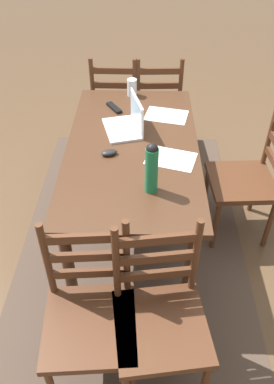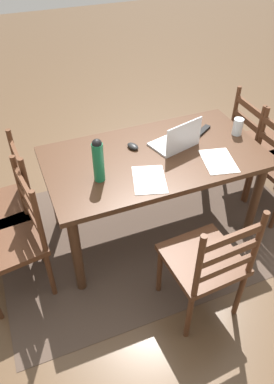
# 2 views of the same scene
# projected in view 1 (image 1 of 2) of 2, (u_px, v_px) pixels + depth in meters

# --- Properties ---
(ground_plane) EXTENTS (14.00, 14.00, 0.00)m
(ground_plane) POSITION_uv_depth(u_px,v_px,m) (133.00, 225.00, 2.97)
(ground_plane) COLOR brown
(area_rug) EXTENTS (2.46, 1.60, 0.01)m
(area_rug) POSITION_uv_depth(u_px,v_px,m) (133.00, 225.00, 2.97)
(area_rug) COLOR #47382D
(area_rug) RESTS_ON ground
(dining_table) EXTENTS (1.57, 0.85, 0.74)m
(dining_table) POSITION_uv_depth(u_px,v_px,m) (133.00, 157.00, 2.55)
(dining_table) COLOR #422819
(dining_table) RESTS_ON ground
(chair_left_far) EXTENTS (0.46, 0.46, 0.95)m
(chair_left_far) POSITION_uv_depth(u_px,v_px,m) (155.00, 105.00, 3.48)
(chair_left_far) COLOR #4C2B19
(chair_left_far) RESTS_ON ground
(chair_far_head) EXTENTS (0.47, 0.47, 0.95)m
(chair_far_head) POSITION_uv_depth(u_px,v_px,m) (248.00, 180.00, 2.66)
(chair_far_head) COLOR #4C2B19
(chair_far_head) RESTS_ON ground
(chair_right_far) EXTENTS (0.50, 0.50, 0.95)m
(chair_right_far) POSITION_uv_depth(u_px,v_px,m) (160.00, 318.00, 1.85)
(chair_right_far) COLOR #4C2B19
(chair_right_far) RESTS_ON ground
(chair_right_near) EXTENTS (0.47, 0.47, 0.95)m
(chair_right_near) POSITION_uv_depth(u_px,v_px,m) (90.00, 317.00, 1.86)
(chair_right_near) COLOR #4C2B19
(chair_right_near) RESTS_ON ground
(chair_left_near) EXTENTS (0.45, 0.45, 0.95)m
(chair_left_near) POSITION_uv_depth(u_px,v_px,m) (118.00, 105.00, 3.48)
(chair_left_near) COLOR #4C2B19
(chair_left_near) RESTS_ON ground
(laptop) EXTENTS (0.37, 0.30, 0.23)m
(laptop) POSITION_uv_depth(u_px,v_px,m) (128.00, 122.00, 2.60)
(laptop) COLOR silver
(laptop) RESTS_ON dining_table
(water_bottle) EXTENTS (0.07, 0.07, 0.31)m
(water_bottle) POSITION_uv_depth(u_px,v_px,m) (152.00, 167.00, 2.04)
(water_bottle) COLOR #197247
(water_bottle) RESTS_ON dining_table
(drinking_glass) EXTENTS (0.08, 0.08, 0.13)m
(drinking_glass) POSITION_uv_depth(u_px,v_px,m) (132.00, 87.00, 2.97)
(drinking_glass) COLOR silver
(drinking_glass) RESTS_ON dining_table
(computer_mouse) EXTENTS (0.09, 0.11, 0.03)m
(computer_mouse) POSITION_uv_depth(u_px,v_px,m) (109.00, 153.00, 2.39)
(computer_mouse) COLOR black
(computer_mouse) RESTS_ON dining_table
(tv_remote) EXTENTS (0.17, 0.13, 0.02)m
(tv_remote) POSITION_uv_depth(u_px,v_px,m) (114.00, 108.00, 2.84)
(tv_remote) COLOR black
(tv_remote) RESTS_ON dining_table
(paper_stack_left) EXTENTS (0.29, 0.34, 0.00)m
(paper_stack_left) POSITION_uv_depth(u_px,v_px,m) (171.00, 159.00, 2.37)
(paper_stack_left) COLOR white
(paper_stack_left) RESTS_ON dining_table
(paper_stack_right) EXTENTS (0.27, 0.34, 0.00)m
(paper_stack_right) POSITION_uv_depth(u_px,v_px,m) (166.00, 115.00, 2.77)
(paper_stack_right) COLOR white
(paper_stack_right) RESTS_ON dining_table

